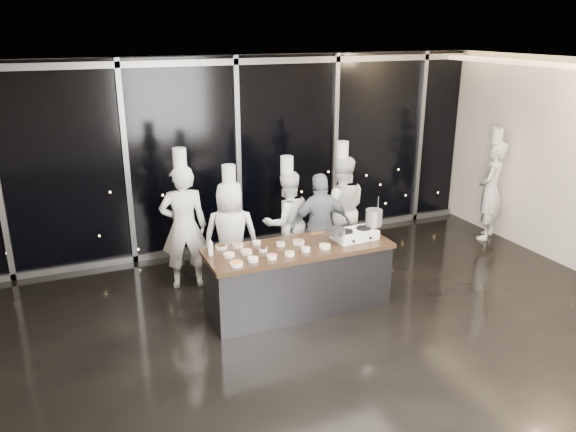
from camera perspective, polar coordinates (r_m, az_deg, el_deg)
name	(u,v)px	position (r m, az deg, el deg)	size (l,w,h in m)	color
ground	(328,340)	(7.02, 4.07, -12.47)	(9.00, 9.00, 0.00)	black
room_shell	(347,159)	(6.24, 5.99, 5.80)	(9.02, 7.02, 3.21)	beige
window_wall	(237,155)	(9.41, -5.17, 6.19)	(8.90, 0.11, 3.20)	black
demo_counter	(298,277)	(7.52, 1.06, -6.26)	(2.46, 0.86, 0.90)	#37363B
stove	(355,234)	(7.63, 6.78, -1.85)	(0.60, 0.40, 0.14)	white
frying_pan	(334,231)	(7.43, 4.70, -1.54)	(0.51, 0.31, 0.05)	slate
stock_pot	(374,218)	(7.74, 8.72, -0.15)	(0.22, 0.22, 0.22)	#ADADAF
prep_bowls	(264,250)	(7.15, -2.47, -3.52)	(1.40, 0.75, 0.05)	silver
squeeze_bottle	(210,247)	(7.09, -7.90, -3.16)	(0.06, 0.06, 0.23)	white
chef_far_left	(184,226)	(8.12, -10.53, -1.00)	(0.72, 0.53, 2.06)	silver
chef_left	(231,235)	(8.04, -5.83, -1.88)	(0.90, 0.73, 1.83)	silver
chef_center	(287,222)	(8.52, -0.11, -0.60)	(0.80, 0.64, 1.83)	silver
guest	(321,226)	(8.38, 3.32, -1.01)	(0.97, 0.47, 1.61)	#141D38
chef_right	(340,209)	(8.93, 5.35, 0.70)	(1.02, 0.91, 1.96)	silver
chef_side	(491,190)	(10.50, 19.89, 2.53)	(0.77, 0.72, 1.99)	silver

